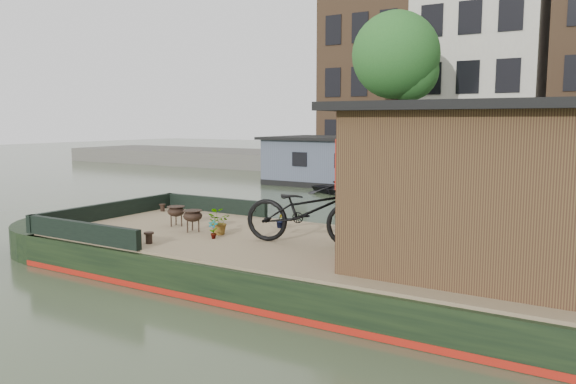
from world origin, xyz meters
The scene contains 19 objects.
ground centered at (0.00, 0.00, 0.00)m, with size 120.00×120.00×0.00m, color #303D27.
houseboat_hull centered at (-1.33, 0.00, 0.27)m, with size 14.01×4.02×0.60m.
houseboat_deck centered at (0.00, 0.00, 0.62)m, with size 11.80×3.80×0.05m, color #7F694E.
bow_bulwark centered at (-5.07, 0.00, 0.82)m, with size 3.00×4.00×0.35m.
cabin centered at (2.19, 0.00, 1.88)m, with size 4.00×3.50×2.42m.
bicycle centered at (-0.86, -0.01, 1.25)m, with size 0.79×2.27×1.19m, color black.
potted_plant_a centered at (-2.55, -0.52, 0.82)m, with size 0.18×0.12×0.34m, color maroon.
potted_plant_b centered at (-2.07, 1.04, 0.82)m, with size 0.19×0.15×0.35m, color brown.
potted_plant_c centered at (-2.71, -0.18, 0.89)m, with size 0.43×0.37×0.48m, color #9D4D2D.
potted_plant_d centered at (0.05, 0.93, 0.93)m, with size 0.31×0.31×0.55m, color brown.
brazier_front centered at (-4.00, 0.07, 0.86)m, with size 0.39×0.39×0.42m, color black, non-canonical shape.
brazier_rear centered at (-3.30, -0.21, 0.86)m, with size 0.40×0.40×0.43m, color black, non-canonical shape.
bollard_port centered at (-5.60, 1.32, 0.74)m, with size 0.15×0.15×0.18m, color black.
bollard_stbd centered at (-3.27, -1.43, 0.75)m, with size 0.18×0.18×0.20m, color black.
dinghy centered at (-5.44, 10.99, 0.30)m, with size 2.06×2.88×0.60m, color black.
far_houseboat centered at (0.00, 14.00, 0.97)m, with size 20.40×4.40×2.11m.
quay centered at (0.00, 20.50, 0.45)m, with size 60.00×6.00×0.90m, color #47443F.
townhouse_row centered at (0.15, 27.50, 7.90)m, with size 27.25×8.00×16.50m.
tree_left centered at (-6.36, 19.07, 5.89)m, with size 4.40×4.40×7.40m.
Camera 1 is at (3.93, -8.47, 2.81)m, focal length 35.00 mm.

